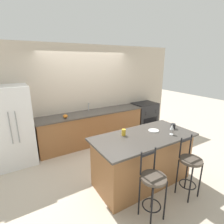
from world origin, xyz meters
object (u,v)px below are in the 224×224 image
Objects in this scene: dinner_plate at (154,130)px; tumbler_cup at (124,132)px; oven_range at (144,116)px; coffee_mug at (173,126)px; bar_stool_far at (190,166)px; pumpkin_decoration at (65,116)px; bar_stool_near at (153,184)px; wine_glass at (172,127)px; refrigerator at (14,126)px.

tumbler_cup reaches higher than dinner_plate.
tumbler_cup reaches higher than oven_range.
coffee_mug is 1.07× the size of tumbler_cup.
bar_stool_far is 1.24m from tumbler_cup.
coffee_mug is (0.31, 0.66, 0.43)m from bar_stool_far.
dinner_plate is 1.80× the size of pumpkin_decoration.
dinner_plate is (-0.11, 0.77, 0.39)m from bar_stool_far.
bar_stool_near is at bearing -129.26° from oven_range.
oven_range is 2.89m from tumbler_cup.
bar_stool_far is at bearing -114.91° from coffee_mug.
bar_stool_far reaches higher than dinner_plate.
wine_glass reaches higher than bar_stool_near.
bar_stool_far is 2.95m from pumpkin_decoration.
coffee_mug is at bearing -36.41° from refrigerator.
coffee_mug is at bearing -50.66° from pumpkin_decoration.
bar_stool_far is at bearing -117.09° from oven_range.
coffee_mug is (1.16, 0.68, 0.43)m from bar_stool_near.
tumbler_cup reaches higher than pumpkin_decoration.
tumbler_cup is at bearing -46.31° from refrigerator.
coffee_mug is 2.54m from pumpkin_decoration.
pumpkin_decoration reaches higher than dinner_plate.
refrigerator is at bearing 120.34° from bar_stool_near.
wine_glass reaches higher than bar_stool_far.
pumpkin_decoration is at bearing 116.37° from bar_stool_far.
dinner_plate is at bearing 119.37° from wine_glass.
coffee_mug is (-1.10, -2.09, 0.55)m from oven_range.
bar_stool_near is at bearing -151.22° from wine_glass.
bar_stool_near is 9.52× the size of pumpkin_decoration.
bar_stool_near is 1.42m from coffee_mug.
bar_stool_far is at bearing -81.92° from dinner_plate.
dinner_plate is 1.61× the size of coffee_mug.
bar_stool_near is 5.32× the size of wine_glass.
dinner_plate is 1.01× the size of wine_glass.
bar_stool_near and bar_stool_far have the same top height.
refrigerator is 3.64m from bar_stool_far.
tumbler_cup is at bearing 152.00° from wine_glass.
tumbler_cup is at bearing 129.13° from bar_stool_far.
dinner_plate is 0.43m from coffee_mug.
dinner_plate is at bearing -57.22° from pumpkin_decoration.
oven_range is 7.30× the size of coffee_mug.
bar_stool_near reaches higher than dinner_plate.
bar_stool_near is at bearing -149.76° from coffee_mug.
bar_stool_far is at bearing -96.37° from wine_glass.
refrigerator is at bearing 176.78° from pumpkin_decoration.
coffee_mug is (0.42, -0.11, 0.04)m from dinner_plate.
wine_glass reaches higher than oven_range.
tumbler_cup is (-1.04, 0.24, 0.01)m from coffee_mug.
wine_glass is 1.70× the size of tumbler_cup.
oven_range is at bearing 50.74° from bar_stool_near.
wine_glass is (2.49, -2.20, 0.21)m from refrigerator.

